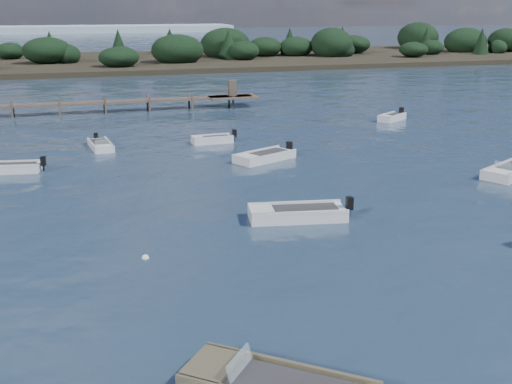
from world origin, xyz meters
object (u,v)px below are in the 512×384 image
object	(u,v)px
dinghy_mid_grey	(297,216)
tender_far_white	(212,141)
dinghy_mid_white_b	(511,173)
dinghy_extra_b	(264,158)
dinghy_extra_a	(101,146)
tender_far_grey_b	(392,119)
tender_far_grey	(13,169)

from	to	relation	value
dinghy_mid_grey	tender_far_white	world-z (taller)	dinghy_mid_grey
dinghy_mid_white_b	tender_far_white	world-z (taller)	dinghy_mid_white_b
dinghy_extra_b	dinghy_mid_white_b	bearing A→B (deg)	-31.39
dinghy_mid_grey	dinghy_extra_a	bearing A→B (deg)	113.11
dinghy_extra_b	tender_far_white	size ratio (longest dim) A/B	1.35
dinghy_extra_b	dinghy_extra_a	size ratio (longest dim) A/B	1.13
dinghy_mid_white_b	tender_far_grey_b	bearing A→B (deg)	83.37
dinghy_mid_grey	dinghy_extra_a	xyz separation A→B (m)	(-8.29, 19.43, -0.04)
dinghy_extra_b	tender_far_grey	size ratio (longest dim) A/B	1.23
tender_far_grey_b	dinghy_mid_white_b	bearing A→B (deg)	-96.63
dinghy_extra_b	tender_far_white	world-z (taller)	same
tender_far_white	tender_far_grey_b	bearing A→B (deg)	15.08
tender_far_grey	dinghy_mid_grey	bearing A→B (deg)	-44.63
dinghy_mid_white_b	tender_far_grey	xyz separation A→B (m)	(-29.85, 9.88, 0.00)
tender_far_grey_b	tender_far_grey	bearing A→B (deg)	-163.15
dinghy_extra_a	dinghy_mid_grey	bearing A→B (deg)	-66.89
tender_far_grey	tender_far_grey_b	bearing A→B (deg)	16.85
dinghy_mid_grey	dinghy_extra_a	distance (m)	21.12
dinghy_mid_white_b	tender_far_white	bearing A→B (deg)	136.71
dinghy_mid_white_b	tender_far_grey	bearing A→B (deg)	161.69
tender_far_grey_b	tender_far_white	size ratio (longest dim) A/B	0.98
tender_far_grey	dinghy_extra_b	bearing A→B (deg)	-5.64
dinghy_mid_white_b	tender_far_grey	size ratio (longest dim) A/B	1.33
dinghy_mid_grey	tender_far_grey_b	distance (m)	29.75
dinghy_mid_grey	tender_far_white	distance (m)	18.83
dinghy_mid_grey	tender_far_white	bearing A→B (deg)	89.83
dinghy_extra_a	tender_far_grey	bearing A→B (deg)	-136.67
dinghy_mid_white_b	dinghy_extra_a	distance (m)	28.53
dinghy_mid_grey	tender_far_white	xyz separation A→B (m)	(0.06, 18.83, -0.01)
dinghy_extra_a	tender_far_grey_b	bearing A→B (deg)	9.16
dinghy_mid_white_b	dinghy_extra_b	size ratio (longest dim) A/B	1.08
tender_far_grey_b	tender_far_white	world-z (taller)	tender_far_grey_b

